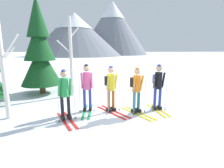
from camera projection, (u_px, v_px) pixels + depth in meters
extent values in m
plane|color=white|center=(111.00, 112.00, 6.66)|extent=(400.00, 400.00, 0.00)
cube|color=red|center=(70.00, 120.00, 5.90)|extent=(0.80, 1.55, 0.02)
cube|color=red|center=(64.00, 121.00, 5.80)|extent=(0.80, 1.55, 0.02)
cube|color=black|center=(69.00, 117.00, 5.98)|extent=(0.21, 0.28, 0.12)
cylinder|color=black|center=(69.00, 104.00, 5.89)|extent=(0.11, 0.11, 0.83)
cube|color=black|center=(63.00, 118.00, 5.87)|extent=(0.21, 0.28, 0.12)
cylinder|color=black|center=(62.00, 105.00, 5.78)|extent=(0.11, 0.11, 0.83)
cylinder|color=#238C42|center=(64.00, 87.00, 5.71)|extent=(0.28, 0.28, 0.62)
sphere|color=tan|center=(64.00, 74.00, 5.62)|extent=(0.23, 0.23, 0.23)
sphere|color=#2D389E|center=(64.00, 72.00, 5.61)|extent=(0.17, 0.17, 0.17)
cylinder|color=#238C42|center=(70.00, 87.00, 5.75)|extent=(0.16, 0.22, 0.59)
cylinder|color=#238C42|center=(59.00, 88.00, 5.57)|extent=(0.16, 0.22, 0.59)
cylinder|color=#A5A5AD|center=(75.00, 103.00, 5.79)|extent=(0.02, 0.02, 1.25)
cylinder|color=black|center=(75.00, 118.00, 5.90)|extent=(0.07, 0.07, 0.01)
cylinder|color=#A5A5AD|center=(58.00, 105.00, 5.53)|extent=(0.02, 0.02, 1.25)
cylinder|color=black|center=(59.00, 121.00, 5.64)|extent=(0.07, 0.07, 0.01)
cube|color=green|center=(90.00, 111.00, 6.70)|extent=(0.14, 1.68, 0.02)
cube|color=green|center=(85.00, 111.00, 6.69)|extent=(0.14, 1.68, 0.02)
cube|color=black|center=(90.00, 109.00, 6.78)|extent=(0.12, 0.26, 0.12)
cylinder|color=#2D389E|center=(90.00, 97.00, 6.69)|extent=(0.11, 0.11, 0.88)
cube|color=black|center=(85.00, 109.00, 6.77)|extent=(0.12, 0.26, 0.12)
cylinder|color=#2D389E|center=(84.00, 97.00, 6.68)|extent=(0.11, 0.11, 0.88)
cylinder|color=#E55193|center=(87.00, 81.00, 6.55)|extent=(0.28, 0.28, 0.66)
sphere|color=tan|center=(86.00, 68.00, 6.46)|extent=(0.24, 0.24, 0.24)
sphere|color=black|center=(86.00, 66.00, 6.44)|extent=(0.18, 0.18, 0.18)
cylinder|color=#E55193|center=(91.00, 81.00, 6.50)|extent=(0.09, 0.21, 0.63)
cylinder|color=#E55193|center=(82.00, 81.00, 6.48)|extent=(0.09, 0.21, 0.63)
cylinder|color=#A5A5AD|center=(94.00, 96.00, 6.50)|extent=(0.02, 0.02, 1.32)
cylinder|color=black|center=(94.00, 111.00, 6.61)|extent=(0.07, 0.07, 0.01)
cylinder|color=#A5A5AD|center=(80.00, 96.00, 6.47)|extent=(0.02, 0.02, 1.32)
cylinder|color=black|center=(80.00, 111.00, 6.59)|extent=(0.07, 0.07, 0.01)
cube|color=red|center=(115.00, 111.00, 6.71)|extent=(1.06, 1.53, 0.02)
cube|color=red|center=(110.00, 112.00, 6.58)|extent=(1.06, 1.53, 0.02)
cube|color=black|center=(113.00, 109.00, 6.77)|extent=(0.24, 0.28, 0.12)
cylinder|color=#B76019|center=(113.00, 98.00, 6.68)|extent=(0.11, 0.11, 0.85)
cube|color=black|center=(109.00, 110.00, 6.64)|extent=(0.24, 0.28, 0.12)
cylinder|color=#B76019|center=(109.00, 99.00, 6.55)|extent=(0.11, 0.11, 0.85)
cylinder|color=yellow|center=(111.00, 82.00, 6.49)|extent=(0.28, 0.28, 0.64)
sphere|color=tan|center=(111.00, 70.00, 6.40)|extent=(0.23, 0.23, 0.23)
sphere|color=#2D389E|center=(111.00, 68.00, 6.39)|extent=(0.17, 0.17, 0.17)
cylinder|color=yellow|center=(116.00, 81.00, 6.55)|extent=(0.18, 0.21, 0.61)
cylinder|color=yellow|center=(108.00, 82.00, 6.33)|extent=(0.18, 0.21, 0.61)
cylinder|color=#A5A5AD|center=(119.00, 96.00, 6.62)|extent=(0.02, 0.02, 1.28)
cylinder|color=black|center=(119.00, 110.00, 6.73)|extent=(0.07, 0.07, 0.01)
cylinder|color=#A5A5AD|center=(108.00, 98.00, 6.30)|extent=(0.02, 0.02, 1.28)
cylinder|color=black|center=(108.00, 113.00, 6.41)|extent=(0.07, 0.07, 0.01)
cube|color=black|center=(108.00, 81.00, 6.62)|extent=(0.31, 0.28, 0.36)
cube|color=yellow|center=(140.00, 113.00, 6.55)|extent=(0.92, 1.56, 0.02)
cube|color=yellow|center=(136.00, 114.00, 6.44)|extent=(0.92, 1.56, 0.02)
cube|color=black|center=(138.00, 110.00, 6.62)|extent=(0.22, 0.28, 0.12)
cylinder|color=#1E6B7A|center=(139.00, 99.00, 6.53)|extent=(0.11, 0.11, 0.83)
cube|color=black|center=(134.00, 111.00, 6.50)|extent=(0.22, 0.28, 0.12)
cylinder|color=#1E6B7A|center=(134.00, 100.00, 6.41)|extent=(0.11, 0.11, 0.83)
cylinder|color=orange|center=(137.00, 84.00, 6.35)|extent=(0.28, 0.28, 0.62)
sphere|color=tan|center=(137.00, 71.00, 6.26)|extent=(0.23, 0.23, 0.23)
sphere|color=#B76019|center=(137.00, 70.00, 6.25)|extent=(0.17, 0.17, 0.17)
cylinder|color=orange|center=(142.00, 83.00, 6.40)|extent=(0.17, 0.21, 0.59)
cylinder|color=orange|center=(134.00, 84.00, 6.20)|extent=(0.17, 0.21, 0.59)
cylinder|color=#A5A5AD|center=(145.00, 97.00, 6.45)|extent=(0.02, 0.02, 1.25)
cylinder|color=black|center=(144.00, 111.00, 6.56)|extent=(0.07, 0.07, 0.01)
cylinder|color=#A5A5AD|center=(134.00, 99.00, 6.16)|extent=(0.02, 0.02, 1.25)
cylinder|color=black|center=(134.00, 114.00, 6.27)|extent=(0.07, 0.07, 0.01)
cube|color=black|center=(134.00, 82.00, 6.49)|extent=(0.30, 0.27, 0.36)
cube|color=yellow|center=(160.00, 110.00, 6.86)|extent=(0.34, 1.54, 0.02)
cube|color=yellow|center=(156.00, 110.00, 6.81)|extent=(0.34, 1.54, 0.02)
cube|color=black|center=(159.00, 107.00, 6.94)|extent=(0.15, 0.27, 0.12)
cylinder|color=#2D389E|center=(160.00, 96.00, 6.85)|extent=(0.11, 0.11, 0.87)
cube|color=black|center=(154.00, 108.00, 6.89)|extent=(0.15, 0.27, 0.12)
cylinder|color=#2D389E|center=(155.00, 96.00, 6.80)|extent=(0.11, 0.11, 0.87)
cylinder|color=black|center=(158.00, 81.00, 6.70)|extent=(0.28, 0.28, 0.65)
sphere|color=tan|center=(159.00, 68.00, 6.60)|extent=(0.24, 0.24, 0.24)
sphere|color=#2D389E|center=(159.00, 66.00, 6.59)|extent=(0.18, 0.18, 0.18)
cylinder|color=black|center=(163.00, 80.00, 6.68)|extent=(0.11, 0.22, 0.62)
cylinder|color=black|center=(155.00, 81.00, 6.59)|extent=(0.11, 0.22, 0.62)
cylinder|color=#A5A5AD|center=(166.00, 95.00, 6.70)|extent=(0.02, 0.02, 1.31)
cylinder|color=black|center=(165.00, 109.00, 6.81)|extent=(0.07, 0.07, 0.01)
cylinder|color=#A5A5AD|center=(154.00, 96.00, 6.57)|extent=(0.02, 0.02, 1.31)
cylinder|color=black|center=(153.00, 110.00, 6.69)|extent=(0.07, 0.07, 0.01)
cube|color=#384C99|center=(156.00, 79.00, 6.85)|extent=(0.28, 0.20, 0.36)
cylinder|color=#51381E|center=(42.00, 84.00, 9.50)|extent=(0.31, 0.31, 1.00)
cone|color=#14471E|center=(41.00, 65.00, 9.29)|extent=(2.13, 2.13, 2.10)
cone|color=#14471E|center=(39.00, 40.00, 9.03)|extent=(1.63, 1.63, 2.10)
cone|color=#14471E|center=(37.00, 16.00, 8.79)|extent=(1.16, 1.16, 2.10)
cylinder|color=silver|center=(2.00, 60.00, 5.66)|extent=(0.16, 0.16, 4.12)
cylinder|color=silver|center=(8.00, 54.00, 5.73)|extent=(0.39, 0.27, 0.54)
cylinder|color=silver|center=(10.00, 47.00, 5.52)|extent=(0.72, 0.24, 0.83)
cylinder|color=silver|center=(71.00, 58.00, 8.69)|extent=(0.16, 0.16, 3.99)
cylinder|color=silver|center=(64.00, 46.00, 8.23)|extent=(0.50, 0.77, 0.60)
cylinder|color=silver|center=(75.00, 32.00, 8.64)|extent=(0.43, 0.46, 0.57)
cone|color=slate|center=(75.00, 35.00, 67.21)|extent=(36.94, 36.94, 16.60)
cone|color=white|center=(74.00, 21.00, 66.20)|extent=(14.80, 14.80, 6.33)
cone|color=slate|center=(112.00, 28.00, 82.23)|extent=(34.22, 34.22, 25.06)
cone|color=white|center=(112.00, 10.00, 80.58)|extent=(11.89, 11.89, 8.29)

